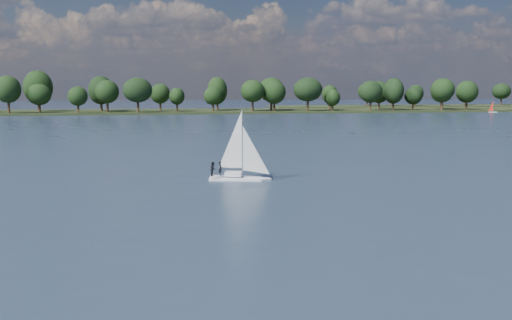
{
  "coord_description": "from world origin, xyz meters",
  "views": [
    {
      "loc": [
        -7.41,
        -25.7,
        9.99
      ],
      "look_at": [
        2.56,
        32.48,
        2.5
      ],
      "focal_mm": 40.0,
      "sensor_mm": 36.0,
      "label": 1
    }
  ],
  "objects": [
    {
      "name": "sailboat",
      "position": [
        0.8,
        34.96,
        2.26
      ],
      "size": [
        6.36,
        3.22,
        8.07
      ],
      "rotation": [
        0.0,
        0.0,
        -0.26
      ],
      "color": "white",
      "rests_on": "ground"
    },
    {
      "name": "treeline",
      "position": [
        -17.97,
        208.12,
        8.18
      ],
      "size": [
        563.08,
        74.08,
        18.78
      ],
      "color": "black",
      "rests_on": "ground"
    },
    {
      "name": "far_shore",
      "position": [
        0.0,
        212.0,
        0.0
      ],
      "size": [
        660.0,
        40.0,
        1.5
      ],
      "primitive_type": "cube",
      "color": "black",
      "rests_on": "ground"
    },
    {
      "name": "ground",
      "position": [
        0.0,
        100.0,
        0.0
      ],
      "size": [
        700.0,
        700.0,
        0.0
      ],
      "primitive_type": "plane",
      "color": "#233342",
      "rests_on": "ground"
    },
    {
      "name": "far_shore_back",
      "position": [
        160.0,
        260.0,
        0.0
      ],
      "size": [
        220.0,
        30.0,
        1.4
      ],
      "primitive_type": "cube",
      "color": "black",
      "rests_on": "ground"
    },
    {
      "name": "dinghy_orange",
      "position": [
        128.77,
        189.99,
        1.2
      ],
      "size": [
        3.42,
        2.41,
        5.09
      ],
      "rotation": [
        0.0,
        0.0,
        -0.41
      ],
      "color": "white",
      "rests_on": "ground"
    }
  ]
}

